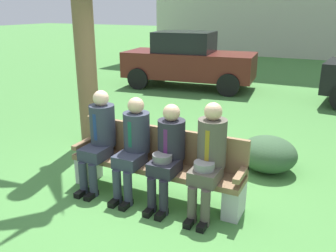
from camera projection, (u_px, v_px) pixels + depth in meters
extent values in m
plane|color=#457F3C|center=(162.00, 191.00, 4.88)|extent=(80.00, 80.00, 0.00)
cube|color=brown|center=(154.00, 167.00, 4.64)|extent=(2.33, 0.44, 0.07)
cube|color=brown|center=(161.00, 143.00, 4.72)|extent=(2.33, 0.06, 0.45)
cube|color=brown|center=(84.00, 143.00, 5.06)|extent=(0.08, 0.44, 0.06)
cube|color=brown|center=(241.00, 174.00, 4.13)|extent=(0.08, 0.44, 0.06)
cube|color=#B6B6B6|center=(89.00, 167.00, 5.15)|extent=(0.20, 0.37, 0.38)
cube|color=#B6B6B6|center=(234.00, 201.00, 4.27)|extent=(0.20, 0.37, 0.38)
cube|color=#2D3342|center=(96.00, 153.00, 4.79)|extent=(0.32, 0.38, 0.16)
cylinder|color=#2D3342|center=(83.00, 178.00, 4.75)|extent=(0.11, 0.11, 0.45)
cylinder|color=#2D3342|center=(93.00, 180.00, 4.69)|extent=(0.11, 0.11, 0.45)
cube|color=black|center=(82.00, 193.00, 4.76)|extent=(0.09, 0.22, 0.07)
cube|color=black|center=(91.00, 195.00, 4.70)|extent=(0.09, 0.22, 0.07)
cylinder|color=#2D3342|center=(103.00, 125.00, 4.84)|extent=(0.34, 0.34, 0.56)
cube|color=navy|center=(95.00, 127.00, 4.70)|extent=(0.05, 0.01, 0.36)
sphere|color=beige|center=(101.00, 98.00, 4.73)|extent=(0.21, 0.21, 0.21)
cube|color=#2D3342|center=(130.00, 160.00, 4.57)|extent=(0.32, 0.38, 0.16)
cylinder|color=#2D3342|center=(117.00, 186.00, 4.53)|extent=(0.11, 0.11, 0.45)
cylinder|color=#2D3342|center=(128.00, 189.00, 4.47)|extent=(0.11, 0.11, 0.45)
cube|color=black|center=(115.00, 202.00, 4.54)|extent=(0.09, 0.22, 0.07)
cube|color=black|center=(126.00, 205.00, 4.47)|extent=(0.09, 0.22, 0.07)
cylinder|color=#2D3342|center=(137.00, 132.00, 4.63)|extent=(0.34, 0.34, 0.52)
cube|color=#144C3D|center=(130.00, 135.00, 4.48)|extent=(0.05, 0.01, 0.33)
sphere|color=tan|center=(136.00, 106.00, 4.52)|extent=(0.21, 0.21, 0.21)
cube|color=#23232D|center=(165.00, 167.00, 4.36)|extent=(0.32, 0.38, 0.16)
cylinder|color=#23232D|center=(152.00, 195.00, 4.33)|extent=(0.11, 0.11, 0.45)
cylinder|color=#23232D|center=(164.00, 198.00, 4.26)|extent=(0.11, 0.11, 0.45)
cube|color=black|center=(150.00, 211.00, 4.34)|extent=(0.09, 0.22, 0.07)
cube|color=black|center=(161.00, 214.00, 4.27)|extent=(0.09, 0.22, 0.07)
cylinder|color=#23232D|center=(171.00, 139.00, 4.43)|extent=(0.34, 0.34, 0.49)
cube|color=#4C1951|center=(166.00, 142.00, 4.28)|extent=(0.05, 0.01, 0.31)
sphere|color=tan|center=(172.00, 113.00, 4.32)|extent=(0.21, 0.21, 0.21)
cylinder|color=slate|center=(162.00, 158.00, 4.31)|extent=(0.24, 0.24, 0.09)
cube|color=#4C473D|center=(205.00, 175.00, 4.14)|extent=(0.32, 0.38, 0.16)
cylinder|color=#4C473D|center=(192.00, 205.00, 4.11)|extent=(0.11, 0.11, 0.45)
cylinder|color=#4C473D|center=(205.00, 208.00, 4.04)|extent=(0.11, 0.11, 0.45)
cube|color=black|center=(190.00, 222.00, 4.12)|extent=(0.09, 0.22, 0.07)
cube|color=black|center=(203.00, 225.00, 4.05)|extent=(0.09, 0.22, 0.07)
cylinder|color=#4C473D|center=(212.00, 143.00, 4.20)|extent=(0.34, 0.34, 0.57)
cube|color=olive|center=(207.00, 146.00, 4.05)|extent=(0.05, 0.01, 0.37)
sphere|color=tan|center=(213.00, 112.00, 4.08)|extent=(0.21, 0.21, 0.21)
cylinder|color=gray|center=(204.00, 166.00, 4.09)|extent=(0.24, 0.24, 0.09)
cylinder|color=brown|center=(83.00, 21.00, 5.97)|extent=(0.35, 0.35, 4.32)
ellipsoid|color=#345234|center=(268.00, 154.00, 5.42)|extent=(0.86, 0.79, 0.54)
cube|color=#591E19|center=(189.00, 65.00, 10.95)|extent=(4.05, 1.97, 0.76)
cube|color=black|center=(185.00, 42.00, 10.78)|extent=(1.84, 1.54, 0.60)
cylinder|color=black|center=(237.00, 76.00, 11.33)|extent=(0.65, 0.21, 0.64)
cylinder|color=black|center=(228.00, 85.00, 9.93)|extent=(0.65, 0.21, 0.64)
cylinder|color=black|center=(157.00, 71.00, 12.20)|extent=(0.65, 0.21, 0.64)
cylinder|color=black|center=(138.00, 79.00, 10.81)|extent=(0.65, 0.21, 0.64)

